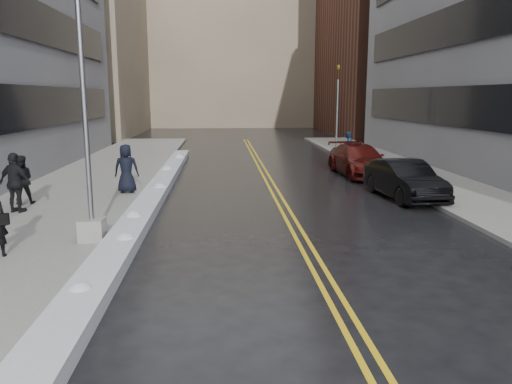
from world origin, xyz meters
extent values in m
plane|color=black|center=(0.00, 0.00, 0.00)|extent=(160.00, 160.00, 0.00)
cube|color=gray|center=(-5.75, 10.00, 0.07)|extent=(5.50, 50.00, 0.15)
cube|color=gray|center=(10.00, 10.00, 0.07)|extent=(4.00, 50.00, 0.15)
cube|color=gold|center=(2.35, 10.00, 0.00)|extent=(0.12, 50.00, 0.01)
cube|color=gold|center=(2.65, 10.00, 0.00)|extent=(0.12, 50.00, 0.01)
cube|color=silver|center=(-2.45, 8.00, 0.17)|extent=(0.90, 30.00, 0.34)
cube|color=gray|center=(-15.50, 44.00, 9.00)|extent=(14.00, 22.00, 18.00)
cube|color=gray|center=(2.00, 60.00, 11.00)|extent=(36.00, 16.00, 22.00)
cube|color=gray|center=(-3.30, 2.00, 0.45)|extent=(0.65, 0.65, 0.60)
cylinder|color=gray|center=(-3.30, 2.00, 4.25)|extent=(0.14, 0.14, 7.00)
cylinder|color=maroon|center=(9.00, 10.00, 0.45)|extent=(0.24, 0.24, 0.60)
sphere|color=maroon|center=(9.00, 10.00, 0.75)|extent=(0.26, 0.26, 0.26)
cylinder|color=maroon|center=(9.00, 10.00, 0.50)|extent=(0.25, 0.10, 0.10)
cylinder|color=gray|center=(8.50, 24.00, 2.65)|extent=(0.14, 0.14, 5.00)
imported|color=#594C0C|center=(8.50, 24.00, 5.65)|extent=(0.16, 0.20, 1.00)
imported|color=black|center=(-7.02, 6.93, 1.04)|extent=(1.01, 0.88, 1.78)
imported|color=black|center=(-3.60, 8.84, 1.14)|extent=(1.01, 0.70, 1.98)
imported|color=black|center=(-6.67, 5.56, 1.16)|extent=(1.29, 0.85, 2.03)
imported|color=navy|center=(8.39, 20.31, 0.96)|extent=(0.99, 0.97, 1.61)
imported|color=black|center=(7.45, 7.54, 0.77)|extent=(2.06, 4.80, 1.54)
imported|color=#430C0A|center=(7.29, 13.59, 0.78)|extent=(2.50, 5.52, 1.57)
camera|label=1|loc=(0.25, -11.42, 4.04)|focal=35.00mm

